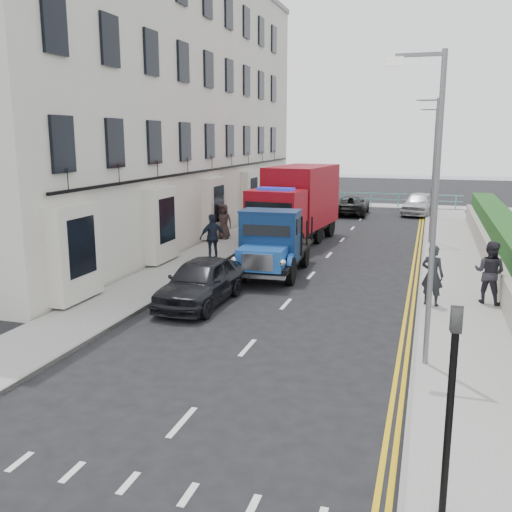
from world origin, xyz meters
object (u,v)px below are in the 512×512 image
object	(u,v)px
lamp_near	(430,194)
bedford_lorry	(271,247)
red_lorry	(297,203)
pedestrian_east_near	(432,275)
lamp_far	(432,156)
parked_car_front	(201,281)
lamp_mid	(432,163)

from	to	relation	value
lamp_near	bedford_lorry	distance (m)	9.58
red_lorry	pedestrian_east_near	xyz separation A→B (m)	(6.51, -9.71, -0.94)
lamp_near	lamp_far	bearing A→B (deg)	90.00
lamp_far	red_lorry	world-z (taller)	lamp_far
parked_car_front	red_lorry	bearing A→B (deg)	88.54
pedestrian_east_near	lamp_far	bearing A→B (deg)	-69.33
lamp_near	lamp_mid	distance (m)	16.00
lamp_near	pedestrian_east_near	size ratio (longest dim) A/B	3.69
lamp_mid	lamp_far	world-z (taller)	same
red_lorry	lamp_near	bearing A→B (deg)	-60.70
red_lorry	bedford_lorry	bearing A→B (deg)	-78.47
lamp_mid	pedestrian_east_near	xyz separation A→B (m)	(0.22, -11.15, -2.93)
bedford_lorry	pedestrian_east_near	xyz separation A→B (m)	(5.80, -2.41, -0.10)
lamp_mid	red_lorry	xyz separation A→B (m)	(-6.29, -1.44, -1.99)
lamp_mid	bedford_lorry	size ratio (longest dim) A/B	1.28
lamp_far	red_lorry	size ratio (longest dim) A/B	0.94
lamp_near	lamp_mid	size ratio (longest dim) A/B	1.00
bedford_lorry	pedestrian_east_near	distance (m)	6.28
lamp_near	pedestrian_east_near	xyz separation A→B (m)	(0.22, 4.85, -2.93)
bedford_lorry	red_lorry	size ratio (longest dim) A/B	0.74
lamp_mid	lamp_far	xyz separation A→B (m)	(0.00, 10.00, 0.00)
red_lorry	lamp_far	bearing A→B (deg)	67.16
red_lorry	parked_car_front	distance (m)	11.40
pedestrian_east_near	lamp_mid	bearing A→B (deg)	-68.79
lamp_near	parked_car_front	size ratio (longest dim) A/B	1.62
bedford_lorry	red_lorry	xyz separation A→B (m)	(-0.71, 7.30, 0.84)
lamp_far	red_lorry	xyz separation A→B (m)	(-6.29, -11.44, -1.99)
pedestrian_east_near	parked_car_front	bearing A→B (deg)	32.96
bedford_lorry	red_lorry	distance (m)	7.38
bedford_lorry	parked_car_front	world-z (taller)	bedford_lorry
lamp_mid	pedestrian_east_near	distance (m)	11.53
bedford_lorry	pedestrian_east_near	size ratio (longest dim) A/B	2.88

